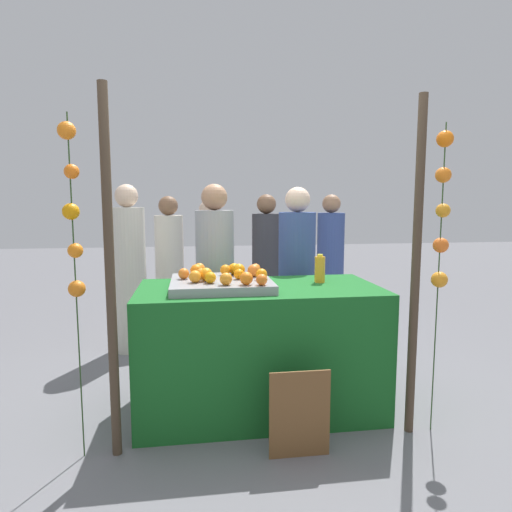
{
  "coord_description": "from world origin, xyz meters",
  "views": [
    {
      "loc": [
        -0.46,
        -3.01,
        1.5
      ],
      "look_at": [
        0.0,
        0.15,
        1.1
      ],
      "focal_mm": 30.69,
      "sensor_mm": 36.0,
      "label": 1
    }
  ],
  "objects_px": {
    "juice_bottle": "(320,269)",
    "vendor_right": "(297,285)",
    "orange_0": "(262,274)",
    "orange_1": "(256,268)",
    "stall_counter": "(259,348)",
    "vendor_left": "(215,287)",
    "chalkboard_sign": "(299,415)"
  },
  "relations": [
    {
      "from": "chalkboard_sign",
      "to": "stall_counter",
      "type": "bearing_deg",
      "value": 102.6
    },
    {
      "from": "orange_0",
      "to": "vendor_right",
      "type": "height_order",
      "value": "vendor_right"
    },
    {
      "from": "orange_0",
      "to": "orange_1",
      "type": "distance_m",
      "value": 0.3
    },
    {
      "from": "orange_1",
      "to": "juice_bottle",
      "type": "relative_size",
      "value": 0.35
    },
    {
      "from": "stall_counter",
      "to": "juice_bottle",
      "type": "relative_size",
      "value": 8.06
    },
    {
      "from": "orange_1",
      "to": "juice_bottle",
      "type": "distance_m",
      "value": 0.48
    },
    {
      "from": "juice_bottle",
      "to": "vendor_left",
      "type": "xyz_separation_m",
      "value": [
        -0.75,
        0.63,
        -0.23
      ]
    },
    {
      "from": "orange_1",
      "to": "vendor_right",
      "type": "height_order",
      "value": "vendor_right"
    },
    {
      "from": "stall_counter",
      "to": "orange_0",
      "type": "height_order",
      "value": "orange_0"
    },
    {
      "from": "orange_0",
      "to": "juice_bottle",
      "type": "xyz_separation_m",
      "value": [
        0.47,
        0.18,
        -0.0
      ]
    },
    {
      "from": "orange_1",
      "to": "vendor_right",
      "type": "xyz_separation_m",
      "value": [
        0.45,
        0.52,
        -0.24
      ]
    },
    {
      "from": "orange_1",
      "to": "stall_counter",
      "type": "bearing_deg",
      "value": -91.76
    },
    {
      "from": "orange_1",
      "to": "chalkboard_sign",
      "type": "relative_size",
      "value": 0.14
    },
    {
      "from": "vendor_left",
      "to": "chalkboard_sign",
      "type": "bearing_deg",
      "value": -73.13
    },
    {
      "from": "vendor_left",
      "to": "juice_bottle",
      "type": "bearing_deg",
      "value": -40.18
    },
    {
      "from": "chalkboard_sign",
      "to": "vendor_left",
      "type": "xyz_separation_m",
      "value": [
        -0.42,
        1.37,
        0.51
      ]
    },
    {
      "from": "orange_1",
      "to": "vendor_left",
      "type": "relative_size",
      "value": 0.04
    },
    {
      "from": "juice_bottle",
      "to": "vendor_right",
      "type": "distance_m",
      "value": 0.68
    },
    {
      "from": "chalkboard_sign",
      "to": "vendor_right",
      "type": "relative_size",
      "value": 0.33
    },
    {
      "from": "vendor_right",
      "to": "juice_bottle",
      "type": "bearing_deg",
      "value": -88.14
    },
    {
      "from": "juice_bottle",
      "to": "vendor_right",
      "type": "height_order",
      "value": "vendor_right"
    },
    {
      "from": "orange_1",
      "to": "juice_bottle",
      "type": "xyz_separation_m",
      "value": [
        0.47,
        -0.12,
        0.0
      ]
    },
    {
      "from": "stall_counter",
      "to": "vendor_left",
      "type": "relative_size",
      "value": 1.03
    },
    {
      "from": "orange_0",
      "to": "juice_bottle",
      "type": "relative_size",
      "value": 0.38
    },
    {
      "from": "vendor_right",
      "to": "vendor_left",
      "type": "bearing_deg",
      "value": -179.24
    },
    {
      "from": "juice_bottle",
      "to": "chalkboard_sign",
      "type": "xyz_separation_m",
      "value": [
        -0.33,
        -0.74,
        -0.74
      ]
    },
    {
      "from": "orange_0",
      "to": "orange_1",
      "type": "relative_size",
      "value": 1.08
    },
    {
      "from": "orange_0",
      "to": "vendor_left",
      "type": "height_order",
      "value": "vendor_left"
    },
    {
      "from": "orange_0",
      "to": "vendor_right",
      "type": "distance_m",
      "value": 0.96
    },
    {
      "from": "stall_counter",
      "to": "vendor_right",
      "type": "relative_size",
      "value": 1.04
    },
    {
      "from": "juice_bottle",
      "to": "chalkboard_sign",
      "type": "height_order",
      "value": "juice_bottle"
    },
    {
      "from": "vendor_left",
      "to": "vendor_right",
      "type": "bearing_deg",
      "value": 0.76
    }
  ]
}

